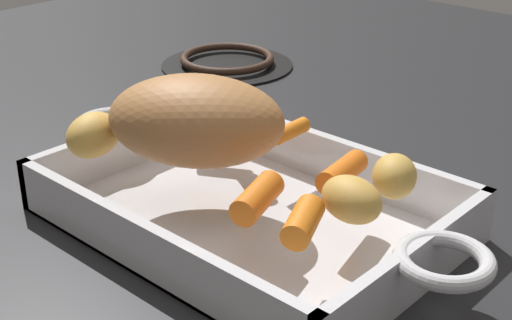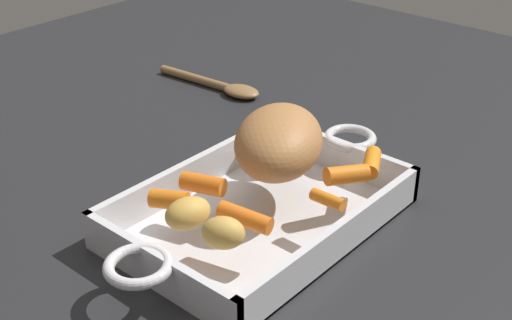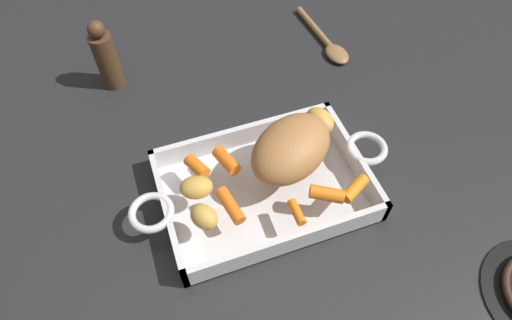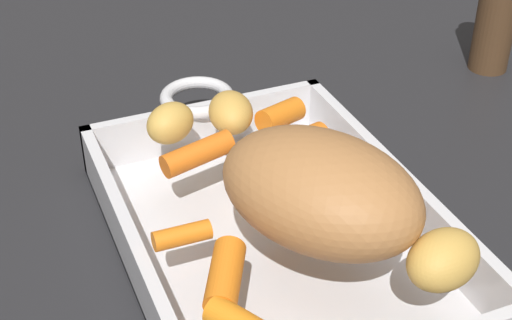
{
  "view_description": "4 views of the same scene",
  "coord_description": "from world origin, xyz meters",
  "px_view_note": "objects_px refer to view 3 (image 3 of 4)",
  "views": [
    {
      "loc": [
        0.39,
        -0.42,
        0.33
      ],
      "look_at": [
        0.01,
        0.0,
        0.06
      ],
      "focal_mm": 51.94,
      "sensor_mm": 36.0,
      "label": 1
    },
    {
      "loc": [
        0.54,
        0.47,
        0.48
      ],
      "look_at": [
        -0.0,
        -0.01,
        0.08
      ],
      "focal_mm": 49.29,
      "sensor_mm": 36.0,
      "label": 2
    },
    {
      "loc": [
        0.15,
        0.37,
        0.64
      ],
      "look_at": [
        0.01,
        -0.02,
        0.08
      ],
      "focal_mm": 30.28,
      "sensor_mm": 36.0,
      "label": 3
    },
    {
      "loc": [
        -0.44,
        0.2,
        0.41
      ],
      "look_at": [
        0.03,
        0.01,
        0.07
      ],
      "focal_mm": 53.84,
      "sensor_mm": 36.0,
      "label": 4
    }
  ],
  "objects_px": {
    "potato_whole": "(196,187)",
    "baby_carrot_center_right": "(226,161)",
    "pork_roast": "(291,148)",
    "baby_carrot_northeast": "(327,194)",
    "baby_carrot_center_left": "(355,189)",
    "pepper_mill": "(106,57)",
    "baby_carrot_southwest": "(197,167)",
    "serving_spoon": "(327,43)",
    "baby_carrot_short": "(297,212)",
    "potato_corner": "(320,120)",
    "baby_carrot_southeast": "(230,206)",
    "roasting_dish": "(264,187)",
    "potato_halved": "(204,217)"
  },
  "relations": [
    {
      "from": "baby_carrot_southwest",
      "to": "roasting_dish",
      "type": "bearing_deg",
      "value": 154.21
    },
    {
      "from": "baby_carrot_short",
      "to": "baby_carrot_northeast",
      "type": "bearing_deg",
      "value": -167.68
    },
    {
      "from": "potato_whole",
      "to": "baby_carrot_southeast",
      "type": "bearing_deg",
      "value": 132.42
    },
    {
      "from": "baby_carrot_short",
      "to": "potato_halved",
      "type": "height_order",
      "value": "potato_halved"
    },
    {
      "from": "pork_roast",
      "to": "pepper_mill",
      "type": "distance_m",
      "value": 0.43
    },
    {
      "from": "baby_carrot_southwest",
      "to": "potato_whole",
      "type": "distance_m",
      "value": 0.04
    },
    {
      "from": "baby_carrot_northeast",
      "to": "baby_carrot_short",
      "type": "distance_m",
      "value": 0.06
    },
    {
      "from": "potato_whole",
      "to": "serving_spoon",
      "type": "relative_size",
      "value": 0.24
    },
    {
      "from": "roasting_dish",
      "to": "baby_carrot_center_right",
      "type": "xyz_separation_m",
      "value": [
        0.05,
        -0.04,
        0.04
      ]
    },
    {
      "from": "baby_carrot_center_left",
      "to": "baby_carrot_southeast",
      "type": "bearing_deg",
      "value": -10.63
    },
    {
      "from": "serving_spoon",
      "to": "pepper_mill",
      "type": "xyz_separation_m",
      "value": [
        0.47,
        -0.04,
        0.06
      ]
    },
    {
      "from": "baby_carrot_southwest",
      "to": "baby_carrot_northeast",
      "type": "relative_size",
      "value": 0.82
    },
    {
      "from": "baby_carrot_northeast",
      "to": "potato_corner",
      "type": "height_order",
      "value": "potato_corner"
    },
    {
      "from": "baby_carrot_southwest",
      "to": "baby_carrot_short",
      "type": "bearing_deg",
      "value": 132.83
    },
    {
      "from": "baby_carrot_center_left",
      "to": "potato_corner",
      "type": "bearing_deg",
      "value": -91.1
    },
    {
      "from": "roasting_dish",
      "to": "baby_carrot_southwest",
      "type": "height_order",
      "value": "baby_carrot_southwest"
    },
    {
      "from": "potato_whole",
      "to": "pepper_mill",
      "type": "relative_size",
      "value": 0.35
    },
    {
      "from": "baby_carrot_center_left",
      "to": "baby_carrot_short",
      "type": "distance_m",
      "value": 0.1
    },
    {
      "from": "baby_carrot_center_right",
      "to": "potato_halved",
      "type": "distance_m",
      "value": 0.11
    },
    {
      "from": "baby_carrot_southwest",
      "to": "serving_spoon",
      "type": "relative_size",
      "value": 0.2
    },
    {
      "from": "serving_spoon",
      "to": "pepper_mill",
      "type": "relative_size",
      "value": 1.42
    },
    {
      "from": "baby_carrot_center_left",
      "to": "serving_spoon",
      "type": "xyz_separation_m",
      "value": [
        -0.15,
        -0.39,
        -0.05
      ]
    },
    {
      "from": "roasting_dish",
      "to": "serving_spoon",
      "type": "relative_size",
      "value": 2.09
    },
    {
      "from": "baby_carrot_center_right",
      "to": "serving_spoon",
      "type": "relative_size",
      "value": 0.24
    },
    {
      "from": "baby_carrot_northeast",
      "to": "serving_spoon",
      "type": "bearing_deg",
      "value": -116.3
    },
    {
      "from": "baby_carrot_short",
      "to": "potato_whole",
      "type": "distance_m",
      "value": 0.16
    },
    {
      "from": "serving_spoon",
      "to": "pepper_mill",
      "type": "height_order",
      "value": "pepper_mill"
    },
    {
      "from": "baby_carrot_southeast",
      "to": "serving_spoon",
      "type": "height_order",
      "value": "baby_carrot_southeast"
    },
    {
      "from": "baby_carrot_northeast",
      "to": "baby_carrot_center_right",
      "type": "relative_size",
      "value": 1.01
    },
    {
      "from": "baby_carrot_short",
      "to": "pepper_mill",
      "type": "relative_size",
      "value": 0.28
    },
    {
      "from": "baby_carrot_southwest",
      "to": "baby_carrot_northeast",
      "type": "bearing_deg",
      "value": 146.09
    },
    {
      "from": "baby_carrot_center_left",
      "to": "serving_spoon",
      "type": "height_order",
      "value": "baby_carrot_center_left"
    },
    {
      "from": "baby_carrot_center_left",
      "to": "pepper_mill",
      "type": "relative_size",
      "value": 0.34
    },
    {
      "from": "baby_carrot_southwest",
      "to": "potato_corner",
      "type": "xyz_separation_m",
      "value": [
        -0.23,
        -0.02,
        0.01
      ]
    },
    {
      "from": "baby_carrot_southeast",
      "to": "pepper_mill",
      "type": "bearing_deg",
      "value": -71.84
    },
    {
      "from": "baby_carrot_center_left",
      "to": "baby_carrot_short",
      "type": "relative_size",
      "value": 1.22
    },
    {
      "from": "baby_carrot_northeast",
      "to": "serving_spoon",
      "type": "height_order",
      "value": "baby_carrot_northeast"
    },
    {
      "from": "baby_carrot_southeast",
      "to": "baby_carrot_center_left",
      "type": "distance_m",
      "value": 0.2
    },
    {
      "from": "baby_carrot_short",
      "to": "pepper_mill",
      "type": "distance_m",
      "value": 0.49
    },
    {
      "from": "baby_carrot_southeast",
      "to": "potato_whole",
      "type": "distance_m",
      "value": 0.06
    },
    {
      "from": "pork_roast",
      "to": "baby_carrot_northeast",
      "type": "distance_m",
      "value": 0.09
    },
    {
      "from": "baby_carrot_southwest",
      "to": "potato_corner",
      "type": "relative_size",
      "value": 0.78
    },
    {
      "from": "baby_carrot_center_right",
      "to": "potato_corner",
      "type": "distance_m",
      "value": 0.18
    },
    {
      "from": "baby_carrot_center_left",
      "to": "potato_halved",
      "type": "xyz_separation_m",
      "value": [
        0.24,
        -0.03,
        0.01
      ]
    },
    {
      "from": "roasting_dish",
      "to": "serving_spoon",
      "type": "xyz_separation_m",
      "value": [
        -0.27,
        -0.32,
        -0.01
      ]
    },
    {
      "from": "baby_carrot_short",
      "to": "potato_corner",
      "type": "height_order",
      "value": "potato_corner"
    },
    {
      "from": "baby_carrot_short",
      "to": "baby_carrot_southwest",
      "type": "bearing_deg",
      "value": -47.17
    },
    {
      "from": "baby_carrot_center_right",
      "to": "baby_carrot_short",
      "type": "height_order",
      "value": "baby_carrot_center_right"
    },
    {
      "from": "baby_carrot_northeast",
      "to": "baby_carrot_center_left",
      "type": "height_order",
      "value": "baby_carrot_northeast"
    },
    {
      "from": "potato_whole",
      "to": "baby_carrot_center_right",
      "type": "bearing_deg",
      "value": -148.18
    }
  ]
}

